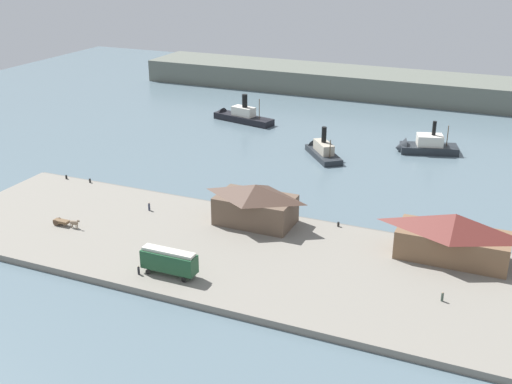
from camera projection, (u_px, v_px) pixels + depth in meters
name	position (u px, v px, depth m)	size (l,w,h in m)	color
ground_plane	(263.00, 208.00, 132.67)	(320.00, 320.00, 0.00)	slate
quay_promenade	(216.00, 249.00, 113.73)	(110.00, 36.00, 1.20)	gray
seawall_edge	(257.00, 212.00, 129.42)	(110.00, 0.80, 1.00)	#666159
ferry_shed_central_terminal	(255.00, 204.00, 121.36)	(15.06, 9.06, 7.97)	brown
ferry_shed_east_terminal	(454.00, 236.00, 107.74)	(18.96, 8.77, 8.39)	brown
street_tram	(169.00, 260.00, 103.08)	(9.55, 2.78, 4.51)	#1E4C2D
horse_cart	(66.00, 222.00, 121.04)	(5.98, 1.37, 1.87)	brown
pedestrian_by_tram	(139.00, 270.00, 103.90)	(0.39, 0.39, 1.58)	#232328
pedestrian_standing_center	(442.00, 297.00, 96.26)	(0.39, 0.39, 1.58)	#3D4C42
pedestrian_near_east_shed	(149.00, 207.00, 128.14)	(0.43, 0.43, 1.76)	#33384C
mooring_post_east	(338.00, 224.00, 121.15)	(0.44, 0.44, 0.90)	black
mooring_post_center_west	(66.00, 177.00, 144.98)	(0.44, 0.44, 0.90)	black
mooring_post_west	(90.00, 181.00, 142.78)	(0.44, 0.44, 0.90)	black
ferry_mid_harbor	(423.00, 146.00, 166.27)	(16.95, 10.01, 10.26)	#23282D
ferry_approaching_west	(321.00, 150.00, 163.91)	(13.66, 15.61, 9.57)	#23282D
ferry_departing_north	(238.00, 116.00, 194.51)	(22.13, 9.35, 9.85)	black
far_headland	(383.00, 84.00, 224.74)	(180.00, 24.00, 8.00)	#60665B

